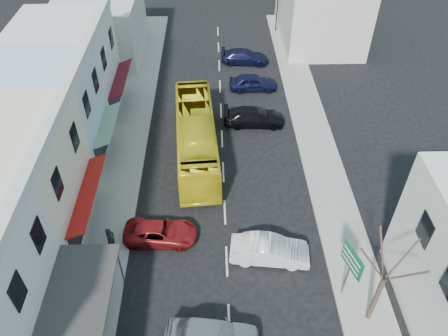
# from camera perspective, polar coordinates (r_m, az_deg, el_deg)

# --- Properties ---
(ground) EXTENTS (120.00, 120.00, 0.00)m
(ground) POSITION_cam_1_polar(r_m,az_deg,el_deg) (27.03, 0.35, -12.07)
(ground) COLOR black
(ground) RESTS_ON ground
(sidewalk_left) EXTENTS (3.00, 52.00, 0.15)m
(sidewalk_left) POSITION_cam_1_polar(r_m,az_deg,el_deg) (34.52, -12.73, 1.60)
(sidewalk_left) COLOR gray
(sidewalk_left) RESTS_ON ground
(sidewalk_right) EXTENTS (3.00, 52.00, 0.15)m
(sidewalk_right) POSITION_cam_1_polar(r_m,az_deg,el_deg) (34.77, 12.28, 2.03)
(sidewalk_right) COLOR gray
(sidewalk_right) RESTS_ON ground
(shopfront_row) EXTENTS (8.25, 30.00, 8.00)m
(shopfront_row) POSITION_cam_1_polar(r_m,az_deg,el_deg) (29.94, -24.60, 0.84)
(shopfront_row) COLOR silver
(shopfront_row) RESTS_ON ground
(distant_block_left) EXTENTS (8.00, 10.00, 6.00)m
(distant_block_left) POSITION_cam_1_polar(r_m,az_deg,el_deg) (48.19, -15.86, 17.42)
(distant_block_left) COLOR #B7B2A8
(distant_block_left) RESTS_ON ground
(distant_block_right) EXTENTS (8.00, 12.00, 7.00)m
(distant_block_right) POSITION_cam_1_polar(r_m,az_deg,el_deg) (50.74, 12.52, 19.85)
(distant_block_right) COLOR #B7B2A8
(distant_block_right) RESTS_ON ground
(bus) EXTENTS (3.30, 11.75, 3.10)m
(bus) POSITION_cam_1_polar(r_m,az_deg,el_deg) (33.09, -3.66, 4.00)
(bus) COLOR gold
(bus) RESTS_ON ground
(car_white) EXTENTS (4.58, 2.29, 1.40)m
(car_white) POSITION_cam_1_polar(r_m,az_deg,el_deg) (26.73, 5.98, -10.75)
(car_white) COLOR silver
(car_white) RESTS_ON ground
(car_red) EXTENTS (4.72, 2.20, 1.40)m
(car_red) POSITION_cam_1_polar(r_m,az_deg,el_deg) (27.81, -8.31, -8.24)
(car_red) COLOR maroon
(car_red) RESTS_ON ground
(car_black_near) EXTENTS (4.56, 2.00, 1.40)m
(car_black_near) POSITION_cam_1_polar(r_m,az_deg,el_deg) (36.71, 3.97, 6.65)
(car_black_near) COLOR black
(car_black_near) RESTS_ON ground
(car_navy_mid) EXTENTS (4.43, 1.86, 1.40)m
(car_navy_mid) POSITION_cam_1_polar(r_m,az_deg,el_deg) (41.28, 3.81, 11.04)
(car_navy_mid) COLOR black
(car_navy_mid) RESTS_ON ground
(car_navy_far) EXTENTS (4.66, 2.27, 1.40)m
(car_navy_far) POSITION_cam_1_polar(r_m,az_deg,el_deg) (45.66, 2.73, 14.32)
(car_navy_far) COLOR black
(car_navy_far) RESTS_ON ground
(pedestrian_left) EXTENTS (0.61, 0.71, 1.70)m
(pedestrian_left) POSITION_cam_1_polar(r_m,az_deg,el_deg) (27.61, -14.57, -9.04)
(pedestrian_left) COLOR black
(pedestrian_left) RESTS_ON sidewalk_left
(direction_sign) EXTENTS (1.22, 1.96, 4.10)m
(direction_sign) POSITION_cam_1_polar(r_m,az_deg,el_deg) (24.91, 15.86, -13.18)
(direction_sign) COLOR #0E5D33
(direction_sign) RESTS_ON ground
(street_tree) EXTENTS (3.26, 3.26, 7.30)m
(street_tree) POSITION_cam_1_polar(r_m,az_deg,el_deg) (23.24, 20.15, -13.54)
(street_tree) COLOR #34271F
(street_tree) RESTS_ON ground
(traffic_signal) EXTENTS (1.10, 1.33, 5.23)m
(traffic_signal) POSITION_cam_1_polar(r_m,az_deg,el_deg) (51.79, 6.96, 19.89)
(traffic_signal) COLOR black
(traffic_signal) RESTS_ON ground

